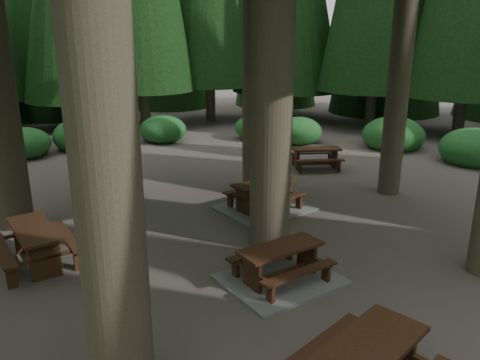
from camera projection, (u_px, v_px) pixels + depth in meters
name	position (u px, v px, depth m)	size (l,w,h in m)	color
ground	(238.00, 254.00, 9.53)	(80.00, 80.00, 0.00)	#4B433D
picnic_table_a	(280.00, 270.00, 8.41)	(2.27, 2.00, 0.68)	gray
picnic_table_b	(35.00, 240.00, 8.96)	(1.74, 2.01, 0.76)	#361C10
picnic_table_c	(264.00, 200.00, 11.95)	(2.50, 2.22, 0.73)	gray
picnic_table_d	(316.00, 155.00, 15.66)	(1.92, 1.71, 0.70)	#361C10
shrub_ring	(254.00, 218.00, 10.33)	(23.86, 24.64, 1.49)	#205E22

